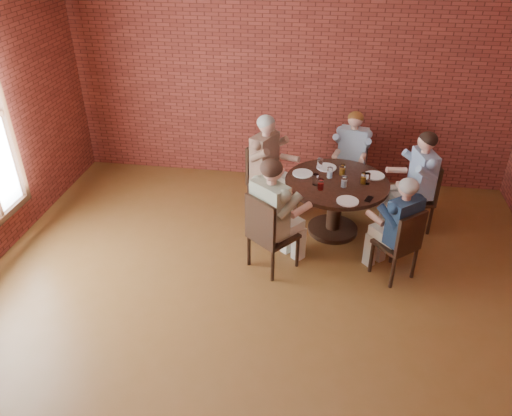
# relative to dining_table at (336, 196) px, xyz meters

# --- Properties ---
(floor) EXTENTS (7.00, 7.00, 0.00)m
(floor) POSITION_rel_dining_table_xyz_m (-0.76, -2.00, -0.53)
(floor) COLOR brown
(floor) RESTS_ON ground
(wall_back) EXTENTS (7.00, 0.00, 7.00)m
(wall_back) POSITION_rel_dining_table_xyz_m (-0.76, 1.50, 1.17)
(wall_back) COLOR maroon
(wall_back) RESTS_ON ground
(dining_table) EXTENTS (1.30, 1.30, 0.75)m
(dining_table) POSITION_rel_dining_table_xyz_m (0.00, 0.00, 0.00)
(dining_table) COLOR black
(dining_table) RESTS_ON floor
(chair_a) EXTENTS (0.53, 0.53, 0.95)m
(chair_a) POSITION_rel_dining_table_xyz_m (1.09, 0.28, -0.02)
(chair_a) COLOR black
(chair_a) RESTS_ON floor
(diner_a) EXTENTS (0.78, 0.69, 1.35)m
(diner_a) POSITION_rel_dining_table_xyz_m (1.01, 0.26, 0.15)
(diner_a) COLOR #4271AC
(diner_a) RESTS_ON floor
(chair_b) EXTENTS (0.48, 0.48, 0.92)m
(chair_b) POSITION_rel_dining_table_xyz_m (0.21, 1.05, -0.03)
(chair_b) COLOR black
(chair_b) RESTS_ON floor
(diner_b) EXTENTS (0.62, 0.71, 1.30)m
(diner_b) POSITION_rel_dining_table_xyz_m (0.19, 0.97, 0.12)
(diner_b) COLOR #93A5BC
(diner_b) RESTS_ON floor
(chair_c) EXTENTS (0.60, 0.60, 0.96)m
(chair_c) POSITION_rel_dining_table_xyz_m (-1.01, 0.48, -0.01)
(chair_c) COLOR black
(chair_c) RESTS_ON floor
(diner_c) EXTENTS (0.86, 0.80, 1.38)m
(diner_c) POSITION_rel_dining_table_xyz_m (-0.92, 0.44, 0.16)
(diner_c) COLOR brown
(diner_c) RESTS_ON floor
(chair_d) EXTENTS (0.65, 0.65, 0.98)m
(chair_d) POSITION_rel_dining_table_xyz_m (-0.75, -0.93, -0.00)
(chair_d) COLOR black
(chair_d) RESTS_ON floor
(diner_d) EXTENTS (0.89, 0.91, 1.41)m
(diner_d) POSITION_rel_dining_table_xyz_m (-0.69, -0.85, 0.18)
(diner_d) COLOR #B3A28C
(diner_d) RESTS_ON floor
(chair_e) EXTENTS (0.56, 0.56, 0.90)m
(chair_e) POSITION_rel_dining_table_xyz_m (0.74, -0.87, -0.03)
(chair_e) COLOR black
(chair_e) RESTS_ON floor
(diner_e) EXTENTS (0.77, 0.78, 1.27)m
(diner_e) POSITION_rel_dining_table_xyz_m (0.69, -0.81, 0.11)
(diner_e) COLOR #1B2E4B
(diner_e) RESTS_ON floor
(plate_a) EXTENTS (0.26, 0.26, 0.01)m
(plate_a) POSITION_rel_dining_table_xyz_m (0.47, 0.21, 0.23)
(plate_a) COLOR white
(plate_a) RESTS_ON dining_table
(plate_b) EXTENTS (0.26, 0.26, 0.01)m
(plate_b) POSITION_rel_dining_table_xyz_m (-0.14, 0.35, 0.23)
(plate_b) COLOR white
(plate_b) RESTS_ON dining_table
(plate_c) EXTENTS (0.26, 0.26, 0.01)m
(plate_c) POSITION_rel_dining_table_xyz_m (-0.44, 0.13, 0.23)
(plate_c) COLOR white
(plate_c) RESTS_ON dining_table
(plate_d) EXTENTS (0.26, 0.26, 0.01)m
(plate_d) POSITION_rel_dining_table_xyz_m (0.13, -0.50, 0.23)
(plate_d) COLOR white
(plate_d) RESTS_ON dining_table
(glass_a) EXTENTS (0.07, 0.07, 0.14)m
(glass_a) POSITION_rel_dining_table_xyz_m (0.36, -0.01, 0.29)
(glass_a) COLOR white
(glass_a) RESTS_ON dining_table
(glass_b) EXTENTS (0.07, 0.07, 0.14)m
(glass_b) POSITION_rel_dining_table_xyz_m (0.06, 0.18, 0.29)
(glass_b) COLOR white
(glass_b) RESTS_ON dining_table
(glass_c) EXTENTS (0.07, 0.07, 0.14)m
(glass_c) POSITION_rel_dining_table_xyz_m (-0.23, 0.32, 0.29)
(glass_c) COLOR white
(glass_c) RESTS_ON dining_table
(glass_d) EXTENTS (0.07, 0.07, 0.14)m
(glass_d) POSITION_rel_dining_table_xyz_m (-0.10, 0.08, 0.29)
(glass_d) COLOR white
(glass_d) RESTS_ON dining_table
(glass_e) EXTENTS (0.07, 0.07, 0.14)m
(glass_e) POSITION_rel_dining_table_xyz_m (-0.27, -0.13, 0.29)
(glass_e) COLOR white
(glass_e) RESTS_ON dining_table
(glass_f) EXTENTS (0.07, 0.07, 0.14)m
(glass_f) POSITION_rel_dining_table_xyz_m (-0.20, -0.25, 0.29)
(glass_f) COLOR white
(glass_f) RESTS_ON dining_table
(glass_g) EXTENTS (0.07, 0.07, 0.14)m
(glass_g) POSITION_rel_dining_table_xyz_m (0.08, -0.14, 0.29)
(glass_g) COLOR white
(glass_g) RESTS_ON dining_table
(glass_h) EXTENTS (0.07, 0.07, 0.14)m
(glass_h) POSITION_rel_dining_table_xyz_m (0.32, -0.01, 0.29)
(glass_h) COLOR white
(glass_h) RESTS_ON dining_table
(smartphone) EXTENTS (0.12, 0.16, 0.01)m
(smartphone) POSITION_rel_dining_table_xyz_m (0.37, -0.40, 0.23)
(smartphone) COLOR black
(smartphone) RESTS_ON dining_table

